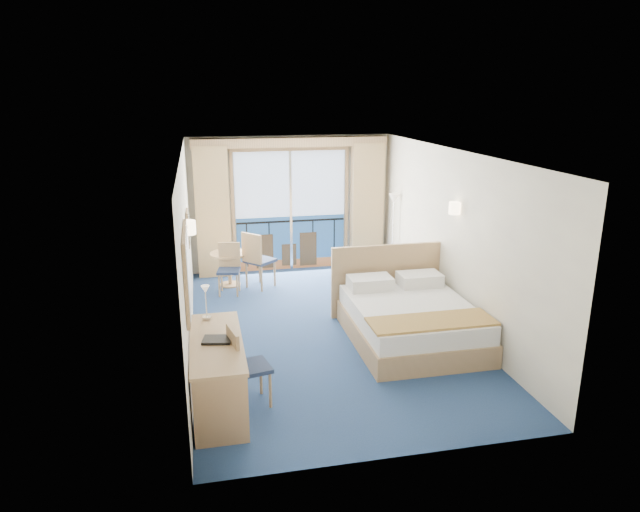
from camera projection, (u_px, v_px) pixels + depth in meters
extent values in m
plane|color=navy|center=(326.00, 330.00, 8.77)|extent=(6.50, 6.50, 0.00)
cube|color=white|center=(290.00, 204.00, 11.45)|extent=(4.00, 0.02, 2.70)
cube|color=white|center=(402.00, 334.00, 5.33)|extent=(4.00, 0.02, 2.70)
cube|color=white|center=(186.00, 253.00, 7.99)|extent=(0.02, 6.50, 2.70)
cube|color=white|center=(453.00, 238.00, 8.80)|extent=(0.02, 6.50, 2.70)
cube|color=silver|center=(326.00, 152.00, 8.01)|extent=(4.00, 6.50, 0.02)
cube|color=navy|center=(291.00, 242.00, 11.64)|extent=(2.20, 0.02, 1.08)
cube|color=#ADC1E4|center=(290.00, 184.00, 11.30)|extent=(2.20, 0.02, 1.32)
cube|color=brown|center=(292.00, 264.00, 11.76)|extent=(2.20, 0.02, 0.20)
cube|color=black|center=(291.00, 221.00, 11.51)|extent=(2.20, 0.02, 0.04)
cube|color=tan|center=(290.00, 148.00, 11.10)|extent=(2.36, 0.03, 0.12)
cube|color=tan|center=(233.00, 214.00, 11.22)|extent=(0.06, 0.03, 2.40)
cube|color=tan|center=(346.00, 209.00, 11.68)|extent=(0.06, 0.03, 2.40)
cube|color=silver|center=(291.00, 211.00, 11.45)|extent=(0.05, 0.02, 2.40)
cube|color=#3B2C1B|center=(308.00, 249.00, 11.74)|extent=(0.35, 0.02, 0.70)
cube|color=#3B2C1B|center=(265.00, 251.00, 11.56)|extent=(0.35, 0.02, 0.70)
cube|color=#3B2C1B|center=(289.00, 255.00, 11.69)|extent=(0.30, 0.02, 0.45)
cube|color=black|center=(247.00, 245.00, 11.45)|extent=(0.02, 0.01, 0.90)
cube|color=black|center=(269.00, 244.00, 11.54)|extent=(0.03, 0.01, 0.90)
cube|color=black|center=(291.00, 243.00, 11.63)|extent=(0.03, 0.01, 0.90)
cube|color=black|center=(313.00, 241.00, 11.72)|extent=(0.03, 0.01, 0.90)
cube|color=black|center=(334.00, 240.00, 11.81)|extent=(0.02, 0.01, 0.90)
cube|color=tan|center=(213.00, 213.00, 10.98)|extent=(0.65, 0.22, 2.55)
cube|color=tan|center=(367.00, 206.00, 11.61)|extent=(0.65, 0.22, 2.55)
cube|color=tan|center=(291.00, 142.00, 10.96)|extent=(3.80, 0.25, 0.18)
cube|color=tan|center=(187.00, 271.00, 6.53)|extent=(0.04, 1.25, 0.95)
cube|color=silver|center=(189.00, 271.00, 6.53)|extent=(0.01, 1.12, 0.82)
cube|color=tan|center=(188.00, 228.00, 8.35)|extent=(0.03, 0.42, 0.52)
cube|color=gray|center=(189.00, 228.00, 8.35)|extent=(0.01, 0.34, 0.44)
cylinder|color=beige|center=(189.00, 227.00, 7.30)|extent=(0.18, 0.18, 0.18)
cylinder|color=beige|center=(455.00, 208.00, 8.50)|extent=(0.18, 0.18, 0.18)
cube|color=tan|center=(411.00, 331.00, 8.30)|extent=(1.71, 2.14, 0.32)
cube|color=silver|center=(412.00, 313.00, 8.22)|extent=(1.65, 2.07, 0.27)
cube|color=#B38645|center=(432.00, 321.00, 7.53)|extent=(1.69, 0.59, 0.03)
cube|color=silver|center=(370.00, 283.00, 8.80)|extent=(0.66, 0.43, 0.19)
cube|color=silver|center=(419.00, 279.00, 8.96)|extent=(0.66, 0.43, 0.19)
cube|color=tan|center=(388.00, 280.00, 9.24)|extent=(1.87, 0.06, 1.18)
cube|color=#A47F57|center=(417.00, 289.00, 9.80)|extent=(0.38, 0.36, 0.50)
cube|color=white|center=(416.00, 274.00, 9.67)|extent=(0.20, 0.18, 0.07)
imported|color=#4B525B|center=(380.00, 268.00, 10.68)|extent=(0.89, 0.90, 0.67)
cylinder|color=silver|center=(391.00, 274.00, 11.37)|extent=(0.23, 0.23, 0.03)
cylinder|color=silver|center=(393.00, 237.00, 11.16)|extent=(0.02, 0.02, 1.54)
cone|color=beige|center=(394.00, 199.00, 10.95)|extent=(0.21, 0.21, 0.18)
cube|color=tan|center=(216.00, 343.00, 6.47)|extent=(0.59, 1.72, 0.04)
cube|color=#A47F57|center=(220.00, 401.00, 6.03)|extent=(0.56, 0.52, 0.76)
cylinder|color=tan|center=(195.00, 368.00, 6.73)|extent=(0.05, 0.05, 0.76)
cylinder|color=tan|center=(239.00, 364.00, 6.84)|extent=(0.05, 0.05, 0.76)
cylinder|color=tan|center=(194.00, 347.00, 7.29)|extent=(0.05, 0.05, 0.76)
cylinder|color=tan|center=(236.00, 343.00, 7.39)|extent=(0.05, 0.05, 0.76)
cube|color=#202D4B|center=(251.00, 367.00, 6.57)|extent=(0.50, 0.50, 0.05)
cube|color=tan|center=(233.00, 350.00, 6.42)|extent=(0.13, 0.42, 0.50)
cylinder|color=tan|center=(270.00, 390.00, 6.56)|extent=(0.04, 0.04, 0.45)
cylinder|color=tan|center=(261.00, 377.00, 6.85)|extent=(0.04, 0.04, 0.45)
cylinder|color=tan|center=(242.00, 396.00, 6.42)|extent=(0.04, 0.04, 0.45)
cylinder|color=tan|center=(234.00, 383.00, 6.72)|extent=(0.04, 0.04, 0.45)
cube|color=black|center=(217.00, 340.00, 6.46)|extent=(0.36, 0.30, 0.03)
cylinder|color=silver|center=(207.00, 317.00, 7.07)|extent=(0.11, 0.11, 0.02)
cylinder|color=silver|center=(206.00, 304.00, 7.02)|extent=(0.01, 0.01, 0.37)
cone|color=beige|center=(205.00, 289.00, 6.97)|extent=(0.10, 0.10, 0.09)
cylinder|color=tan|center=(229.00, 254.00, 10.60)|extent=(0.71, 0.71, 0.04)
cylinder|color=tan|center=(230.00, 269.00, 10.69)|extent=(0.07, 0.07, 0.62)
cylinder|color=tan|center=(230.00, 284.00, 10.77)|extent=(0.39, 0.39, 0.03)
cube|color=#202D4B|center=(260.00, 261.00, 10.54)|extent=(0.65, 0.65, 0.05)
cube|color=tan|center=(252.00, 248.00, 10.29)|extent=(0.34, 0.37, 0.55)
cylinder|color=tan|center=(275.00, 274.00, 10.65)|extent=(0.04, 0.04, 0.49)
cylinder|color=tan|center=(260.00, 270.00, 10.86)|extent=(0.04, 0.04, 0.49)
cylinder|color=tan|center=(261.00, 279.00, 10.37)|extent=(0.04, 0.04, 0.49)
cylinder|color=tan|center=(246.00, 275.00, 10.57)|extent=(0.04, 0.04, 0.49)
cube|color=#202D4B|center=(229.00, 271.00, 10.19)|extent=(0.46, 0.46, 0.05)
cube|color=tan|center=(229.00, 255.00, 10.30)|extent=(0.39, 0.11, 0.46)
cylinder|color=tan|center=(219.00, 286.00, 10.10)|extent=(0.03, 0.03, 0.42)
cylinder|color=tan|center=(237.00, 286.00, 10.11)|extent=(0.03, 0.03, 0.42)
cylinder|color=tan|center=(222.00, 280.00, 10.41)|extent=(0.03, 0.03, 0.42)
cylinder|color=tan|center=(239.00, 280.00, 10.41)|extent=(0.03, 0.03, 0.42)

